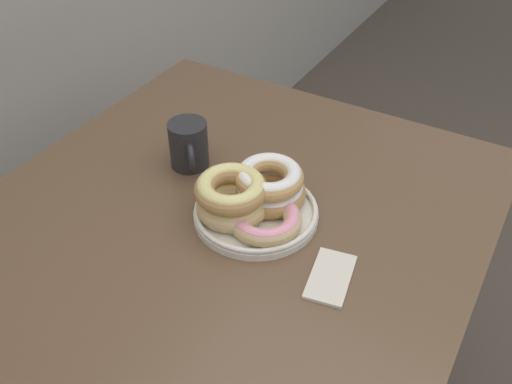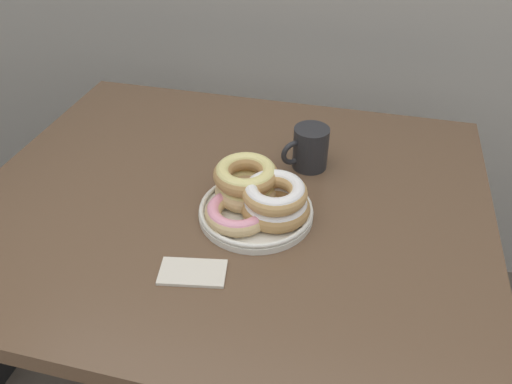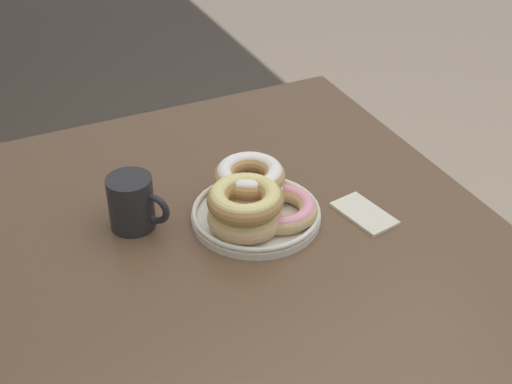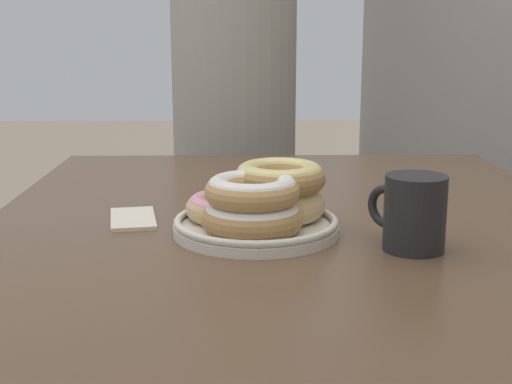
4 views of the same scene
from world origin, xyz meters
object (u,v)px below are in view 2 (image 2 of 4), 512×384
at_px(donut_plate, 256,197).
at_px(coffee_mug, 310,148).
at_px(dining_table, 231,224).
at_px(napkin, 193,272).

xyz_separation_m(donut_plate, coffee_mug, (0.08, 0.20, 0.01)).
distance_m(dining_table, coffee_mug, 0.25).
xyz_separation_m(donut_plate, napkin, (-0.07, -0.19, -0.04)).
height_order(dining_table, napkin, napkin).
distance_m(coffee_mug, napkin, 0.41).
height_order(dining_table, donut_plate, donut_plate).
xyz_separation_m(coffee_mug, napkin, (-0.14, -0.39, -0.05)).
bearing_deg(coffee_mug, napkin, -110.47).
bearing_deg(donut_plate, dining_table, 146.55).
bearing_deg(napkin, coffee_mug, 69.53).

